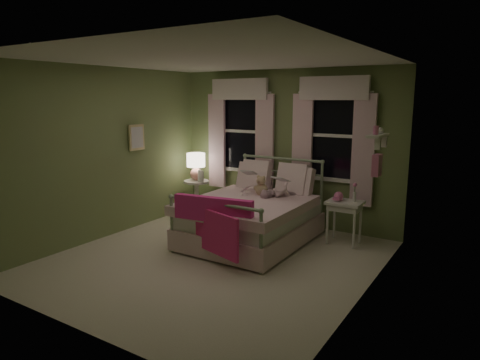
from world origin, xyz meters
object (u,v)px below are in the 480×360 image
Objects in this scene: nightstand_left at (197,193)px; table_lamp at (196,164)px; bed at (252,217)px; child_right at (283,176)px; child_left at (251,172)px; nightstand_right at (345,208)px; teddy_bear at (261,187)px.

table_lamp is (0.00, 0.00, 0.54)m from nightstand_left.
child_right is at bearing 56.40° from bed.
bed is at bearing 82.95° from child_right.
child_left is 1.55m from nightstand_right.
child_right reaches higher than bed.
child_left is at bearing 26.55° from child_right.
child_left is at bearing -172.46° from nightstand_right.
table_lamp is at bearing 17.68° from child_right.
bed is at bearing -23.95° from table_lamp.
child_right reaches higher than teddy_bear.
child_left is 1.37m from table_lamp.
teddy_bear reaches higher than nightstand_left.
teddy_bear reaches higher than nightstand_right.
nightstand_right is (2.82, -0.10, 0.13)m from nightstand_left.
child_right is 2.48× the size of teddy_bear.
bed reaches higher than teddy_bear.
table_lamp is at bearing 156.05° from bed.
nightstand_left is 2.82m from nightstand_right.
table_lamp is 0.77× the size of nightstand_right.
table_lamp reaches higher than nightstand_right.
child_left is (-0.28, 0.42, 0.59)m from bed.
child_left is at bearing 123.60° from bed.
nightstand_right is at bearing 27.17° from bed.
child_left is at bearing -12.48° from table_lamp.
table_lamp is at bearing -25.40° from child_left.
child_right is (0.56, 0.00, -0.01)m from child_left.
nightstand_left is at bearing 17.68° from child_right.
nightstand_left is 0.54m from table_lamp.
nightstand_left is 1.02× the size of nightstand_right.
table_lamp is (-1.89, 0.30, -0.01)m from child_right.
bed is 2.55× the size of child_left.
nightstand_left is (-1.33, 0.30, -0.55)m from child_left.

